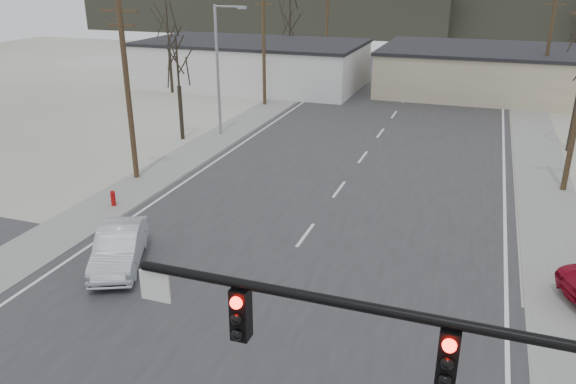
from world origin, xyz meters
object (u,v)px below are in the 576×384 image
Objects in this scene: sedan_crossing at (119,247)px; car_far_a at (453,75)px; fire_hydrant at (113,198)px; car_far_b at (389,53)px.

sedan_crossing is 46.21m from car_far_a.
car_far_a reaches higher than fire_hydrant.
fire_hydrant is 0.15× the size of car_far_a.
car_far_a is (9.70, 45.18, 0.05)m from sedan_crossing.
fire_hydrant is 6.47m from sedan_crossing.
car_far_a is 17.78m from car_far_b.
fire_hydrant is 0.19× the size of sedan_crossing.
car_far_b is (-9.38, 15.10, -0.13)m from car_far_a.
sedan_crossing is 60.28m from car_far_b.
car_far_b is (0.32, 60.28, -0.08)m from sedan_crossing.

